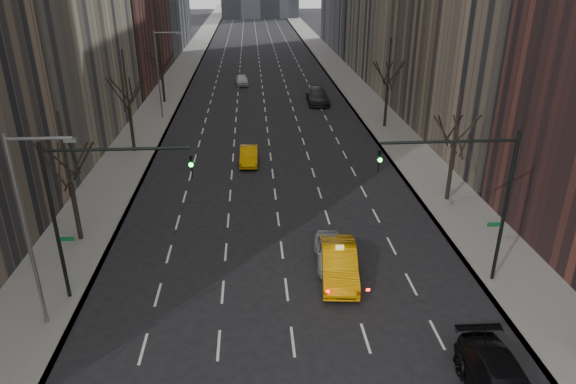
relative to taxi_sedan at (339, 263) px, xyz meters
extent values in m
cube|color=slate|center=(-15.08, 57.07, -0.78)|extent=(4.50, 320.00, 0.15)
cube|color=slate|center=(9.42, 57.07, -0.78)|extent=(4.50, 320.00, 0.15)
cylinder|color=black|center=(-14.83, 5.07, 1.08)|extent=(0.28, 0.28, 3.57)
cylinder|color=black|center=(-14.83, 5.07, 4.99)|extent=(0.16, 0.16, 4.25)
cylinder|color=black|center=(-14.68, 5.92, 4.10)|extent=(0.42, 1.80, 2.52)
cylinder|color=black|center=(-14.02, 5.37, 4.10)|extent=(1.74, 0.72, 2.52)
cylinder|color=black|center=(-14.17, 4.52, 4.10)|extent=(1.46, 1.25, 2.52)
cylinder|color=black|center=(-14.98, 4.23, 4.10)|extent=(0.42, 1.80, 2.52)
cylinder|color=black|center=(-15.64, 4.78, 4.10)|extent=(1.74, 0.72, 2.52)
cylinder|color=black|center=(-15.49, 5.63, 4.10)|extent=(1.46, 1.25, 2.52)
cylinder|color=black|center=(-14.83, 21.07, 1.29)|extent=(0.28, 0.28, 3.99)
cylinder|color=black|center=(-14.83, 21.07, 5.66)|extent=(0.16, 0.16, 4.75)
cylinder|color=black|center=(-14.68, 21.92, 4.52)|extent=(0.42, 1.80, 2.52)
cylinder|color=black|center=(-14.02, 21.37, 4.52)|extent=(1.74, 0.72, 2.52)
cylinder|color=black|center=(-14.17, 20.52, 4.52)|extent=(1.46, 1.25, 2.52)
cylinder|color=black|center=(-14.98, 20.23, 4.52)|extent=(0.42, 1.80, 2.52)
cylinder|color=black|center=(-15.64, 20.78, 4.52)|extent=(1.74, 0.72, 2.52)
cylinder|color=black|center=(-15.49, 21.63, 4.52)|extent=(1.46, 1.25, 2.52)
cylinder|color=black|center=(-14.83, 39.07, 0.98)|extent=(0.28, 0.28, 3.36)
cylinder|color=black|center=(-14.83, 39.07, 4.66)|extent=(0.16, 0.16, 4.00)
cylinder|color=black|center=(-14.68, 39.92, 3.89)|extent=(0.42, 1.80, 2.52)
cylinder|color=black|center=(-14.02, 39.37, 3.89)|extent=(1.74, 0.72, 2.52)
cylinder|color=black|center=(-14.17, 38.52, 3.89)|extent=(1.46, 1.25, 2.52)
cylinder|color=black|center=(-14.98, 38.23, 3.89)|extent=(0.42, 1.80, 2.52)
cylinder|color=black|center=(-15.64, 38.78, 3.89)|extent=(1.74, 0.72, 2.52)
cylinder|color=black|center=(-15.49, 39.63, 3.89)|extent=(1.46, 1.25, 2.52)
cylinder|color=black|center=(9.17, 9.07, 1.08)|extent=(0.28, 0.28, 3.57)
cylinder|color=black|center=(9.17, 9.07, 4.99)|extent=(0.16, 0.16, 4.25)
cylinder|color=black|center=(9.32, 9.92, 4.10)|extent=(0.42, 1.80, 2.52)
cylinder|color=black|center=(9.98, 9.37, 4.10)|extent=(1.74, 0.72, 2.52)
cylinder|color=black|center=(9.83, 8.52, 4.10)|extent=(1.46, 1.25, 2.52)
cylinder|color=black|center=(9.02, 8.23, 4.10)|extent=(0.42, 1.80, 2.52)
cylinder|color=black|center=(8.36, 8.78, 4.10)|extent=(1.74, 0.72, 2.52)
cylinder|color=black|center=(8.51, 9.63, 4.10)|extent=(1.46, 1.25, 2.52)
cylinder|color=black|center=(9.17, 27.07, 1.29)|extent=(0.28, 0.28, 3.99)
cylinder|color=black|center=(9.17, 27.07, 5.66)|extent=(0.16, 0.16, 4.75)
cylinder|color=black|center=(9.32, 27.92, 4.52)|extent=(0.42, 1.80, 2.52)
cylinder|color=black|center=(9.98, 27.37, 4.52)|extent=(1.74, 0.72, 2.52)
cylinder|color=black|center=(9.83, 26.52, 4.52)|extent=(1.46, 1.25, 2.52)
cylinder|color=black|center=(9.02, 26.23, 4.52)|extent=(0.42, 1.80, 2.52)
cylinder|color=black|center=(8.36, 26.78, 4.52)|extent=(1.74, 0.72, 2.52)
cylinder|color=black|center=(8.51, 27.63, 4.52)|extent=(1.46, 1.25, 2.52)
cylinder|color=black|center=(-13.63, -0.93, 3.30)|extent=(0.18, 0.18, 8.00)
cylinder|color=black|center=(-10.38, -0.93, 6.90)|extent=(6.50, 0.14, 0.14)
imported|color=black|center=(-7.13, -0.93, 6.00)|extent=(0.18, 0.22, 1.10)
sphere|color=#0CFF33|center=(-7.13, -1.11, 6.15)|extent=(0.20, 0.20, 0.20)
cube|color=#0C5926|center=(-13.23, -0.93, 2.50)|extent=(0.70, 0.04, 0.22)
cylinder|color=black|center=(7.97, -0.93, 3.30)|extent=(0.18, 0.18, 8.00)
cylinder|color=black|center=(4.72, -0.93, 6.90)|extent=(6.50, 0.14, 0.14)
imported|color=black|center=(1.47, -0.93, 6.00)|extent=(0.18, 0.22, 1.10)
sphere|color=#0CFF33|center=(1.47, -1.11, 6.15)|extent=(0.20, 0.20, 0.20)
cube|color=#0C5926|center=(7.57, -0.93, 2.50)|extent=(0.70, 0.04, 0.22)
cylinder|color=slate|center=(-14.03, -2.93, 3.80)|extent=(0.16, 0.16, 9.00)
cylinder|color=slate|center=(-12.73, -2.93, 8.10)|extent=(2.60, 0.14, 0.14)
cube|color=slate|center=(-11.53, -2.93, 8.00)|extent=(0.50, 0.22, 0.15)
cylinder|color=slate|center=(-14.03, 32.07, 3.80)|extent=(0.16, 0.16, 9.00)
cylinder|color=slate|center=(-12.73, 32.07, 8.10)|extent=(2.60, 0.14, 0.14)
cube|color=slate|center=(-11.53, 32.07, 8.00)|extent=(0.50, 0.22, 0.15)
imported|color=orange|center=(0.00, 0.00, 0.00)|extent=(2.31, 5.32, 1.70)
imported|color=#AAACB2|center=(-0.24, 1.50, -0.16)|extent=(1.81, 4.11, 1.38)
imported|color=#E19A04|center=(-4.70, 17.62, -0.17)|extent=(1.54, 4.18, 1.37)
imported|color=#28292D|center=(3.59, 37.63, 0.03)|extent=(2.51, 6.11, 1.77)
imported|color=silver|center=(-5.61, 48.64, -0.15)|extent=(1.88, 4.21, 1.40)
camera|label=1|loc=(-4.33, -22.85, 14.31)|focal=32.00mm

